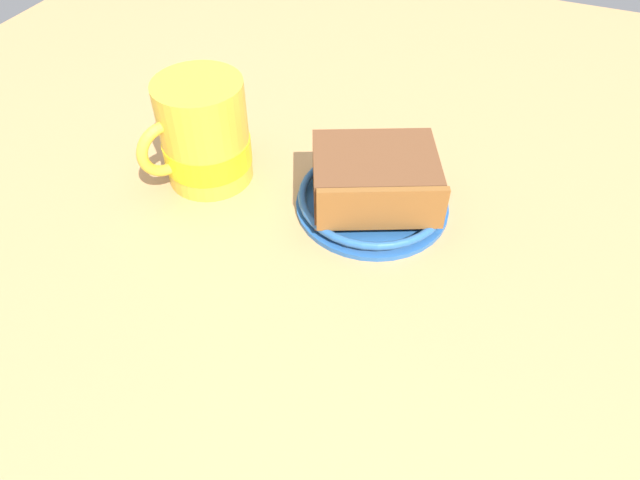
# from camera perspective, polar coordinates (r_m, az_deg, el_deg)

# --- Properties ---
(ground_plane) EXTENTS (1.19, 1.19, 0.02)m
(ground_plane) POSITION_cam_1_polar(r_m,az_deg,el_deg) (0.50, 2.94, -1.66)
(ground_plane) COLOR tan
(small_plate) EXTENTS (0.14, 0.14, 0.02)m
(small_plate) POSITION_cam_1_polar(r_m,az_deg,el_deg) (0.52, 5.41, 3.97)
(small_plate) COLOR #26599E
(small_plate) RESTS_ON ground_plane
(cake_slice) EXTENTS (0.12, 0.13, 0.05)m
(cake_slice) POSITION_cam_1_polar(r_m,az_deg,el_deg) (0.50, 5.63, 5.94)
(cake_slice) COLOR brown
(cake_slice) RESTS_ON small_plate
(tea_mug) EXTENTS (0.10, 0.08, 0.10)m
(tea_mug) POSITION_cam_1_polar(r_m,az_deg,el_deg) (0.54, -11.48, 10.16)
(tea_mug) COLOR gold
(tea_mug) RESTS_ON ground_plane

